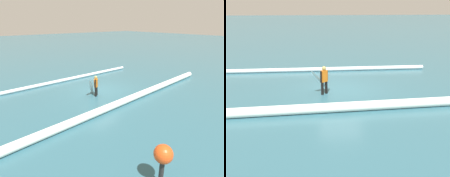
{
  "view_description": "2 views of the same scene",
  "coord_description": "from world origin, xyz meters",
  "views": [
    {
      "loc": [
        8.25,
        11.31,
        5.13
      ],
      "look_at": [
        0.6,
        2.12,
        0.86
      ],
      "focal_mm": 30.15,
      "sensor_mm": 36.0,
      "label": 1
    },
    {
      "loc": [
        1.06,
        14.01,
        4.81
      ],
      "look_at": [
        0.38,
        3.43,
        1.21
      ],
      "focal_mm": 42.44,
      "sensor_mm": 36.0,
      "label": 2
    }
  ],
  "objects": [
    {
      "name": "ground_plane",
      "position": [
        0.0,
        0.0,
        0.0
      ],
      "size": [
        142.92,
        142.92,
        0.0
      ],
      "primitive_type": "plane",
      "color": "#2F5E6D"
    },
    {
      "name": "wave_crest_foreground",
      "position": [
        1.12,
        -3.98,
        0.14
      ],
      "size": [
        14.73,
        0.7,
        0.28
      ],
      "primitive_type": "cylinder",
      "rotation": [
        0.0,
        1.57,
        0.03
      ],
      "color": "white",
      "rests_on": "ground_plane"
    },
    {
      "name": "surfboard",
      "position": [
        1.18,
        0.45,
        0.69
      ],
      "size": [
        1.06,
        1.27,
        1.4
      ],
      "color": "white",
      "rests_on": "ground_plane"
    },
    {
      "name": "surfer",
      "position": [
        0.94,
        0.73,
        0.85
      ],
      "size": [
        0.41,
        0.46,
        1.51
      ],
      "rotation": [
        0.0,
        0.0,
        3.86
      ],
      "color": "black",
      "rests_on": "ground_plane"
    },
    {
      "name": "wave_crest_midground",
      "position": [
        0.78,
        3.15,
        0.22
      ],
      "size": [
        19.96,
        1.99,
        0.44
      ],
      "primitive_type": "cylinder",
      "rotation": [
        0.0,
        1.57,
        0.08
      ],
      "color": "white",
      "rests_on": "ground_plane"
    }
  ]
}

